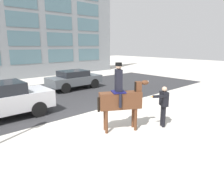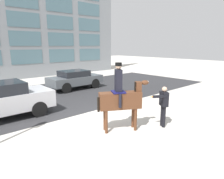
{
  "view_description": "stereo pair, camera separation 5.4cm",
  "coord_description": "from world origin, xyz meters",
  "px_view_note": "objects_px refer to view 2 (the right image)",
  "views": [
    {
      "loc": [
        -5.07,
        -7.14,
        3.2
      ],
      "look_at": [
        0.3,
        -1.22,
        1.42
      ],
      "focal_mm": 32.0,
      "sensor_mm": 36.0,
      "label": 1
    },
    {
      "loc": [
        -5.03,
        -7.18,
        3.2
      ],
      "look_at": [
        0.3,
        -1.22,
        1.42
      ],
      "focal_mm": 32.0,
      "sensor_mm": 36.0,
      "label": 2
    }
  ],
  "objects_px": {
    "mounted_horse_lead": "(121,98)",
    "pedestrian_bystander": "(163,103)",
    "street_car_far_lane": "(75,79)",
    "street_car_near_lane": "(0,100)"
  },
  "relations": [
    {
      "from": "mounted_horse_lead",
      "to": "street_car_far_lane",
      "type": "height_order",
      "value": "mounted_horse_lead"
    },
    {
      "from": "street_car_near_lane",
      "to": "street_car_far_lane",
      "type": "relative_size",
      "value": 1.09
    },
    {
      "from": "street_car_far_lane",
      "to": "street_car_near_lane",
      "type": "bearing_deg",
      "value": -150.51
    },
    {
      "from": "mounted_horse_lead",
      "to": "pedestrian_bystander",
      "type": "height_order",
      "value": "mounted_horse_lead"
    },
    {
      "from": "pedestrian_bystander",
      "to": "street_car_near_lane",
      "type": "bearing_deg",
      "value": -18.86
    },
    {
      "from": "pedestrian_bystander",
      "to": "street_car_far_lane",
      "type": "xyz_separation_m",
      "value": [
        1.19,
        8.52,
        -0.21
      ]
    },
    {
      "from": "mounted_horse_lead",
      "to": "street_car_near_lane",
      "type": "relative_size",
      "value": 0.6
    },
    {
      "from": "pedestrian_bystander",
      "to": "mounted_horse_lead",
      "type": "bearing_deg",
      "value": -0.33
    },
    {
      "from": "street_car_near_lane",
      "to": "mounted_horse_lead",
      "type": "bearing_deg",
      "value": -54.71
    },
    {
      "from": "mounted_horse_lead",
      "to": "street_car_near_lane",
      "type": "height_order",
      "value": "mounted_horse_lead"
    }
  ]
}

